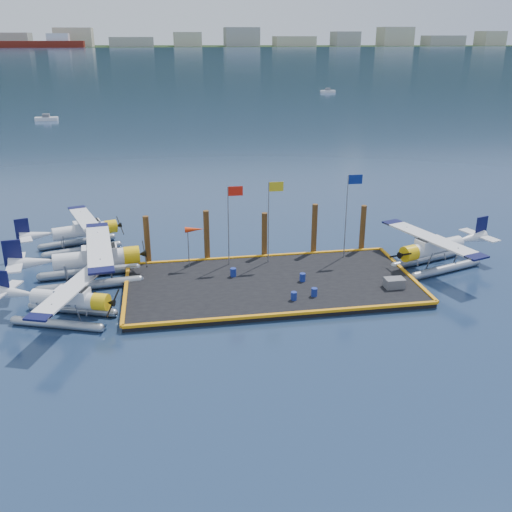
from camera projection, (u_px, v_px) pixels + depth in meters
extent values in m
plane|color=#192B4C|center=(271.00, 287.00, 40.08)|extent=(4000.00, 4000.00, 0.00)
cube|color=black|center=(271.00, 284.00, 40.01)|extent=(20.00, 10.00, 0.40)
cube|color=black|center=(158.00, 45.00, 1051.24)|extent=(3000.00, 500.00, 0.30)
cube|color=#591B0C|center=(29.00, 45.00, 801.28)|extent=(150.00, 22.00, 10.00)
cube|color=silver|center=(58.00, 38.00, 804.22)|extent=(30.00, 16.00, 12.00)
cone|color=black|center=(9.00, 42.00, 1364.70)|extent=(1400.00, 1400.00, 520.00)
cone|color=black|center=(137.00, 42.00, 1457.12)|extent=(1300.00, 1300.00, 430.00)
cone|color=black|center=(298.00, 42.00, 1427.16)|extent=(1100.00, 1100.00, 360.00)
cone|color=slate|center=(354.00, 40.00, 2178.53)|extent=(1300.00, 1300.00, 560.00)
cone|color=slate|center=(439.00, 40.00, 2133.08)|extent=(1000.00, 1000.00, 420.00)
cylinder|color=gray|center=(72.00, 309.00, 36.22)|extent=(5.44, 2.41, 0.54)
cylinder|color=gray|center=(57.00, 324.00, 34.40)|extent=(5.44, 2.41, 0.54)
cylinder|color=silver|center=(65.00, 299.00, 34.84)|extent=(4.28, 2.36, 0.99)
cube|color=silver|center=(73.00, 295.00, 34.63)|extent=(2.20, 1.61, 0.81)
cube|color=black|center=(76.00, 293.00, 34.52)|extent=(1.51, 1.32, 0.50)
cylinder|color=yellow|center=(101.00, 302.00, 34.45)|extent=(1.20, 1.29, 1.05)
cube|color=black|center=(113.00, 303.00, 34.32)|extent=(0.73, 1.91, 1.01)
cube|color=silver|center=(72.00, 288.00, 34.47)|extent=(4.03, 8.09, 0.11)
cube|color=#0B0C37|center=(99.00, 265.00, 38.03)|extent=(1.55, 1.22, 0.12)
cube|color=#0B0C37|center=(38.00, 317.00, 30.91)|extent=(1.55, 1.22, 0.12)
cube|color=#0B0C37|center=(1.00, 282.00, 35.24)|extent=(0.97, 0.44, 1.53)
cube|color=silver|center=(4.00, 291.00, 35.43)|extent=(1.81, 3.16, 0.09)
cylinder|color=gray|center=(89.00, 272.00, 41.75)|extent=(6.80, 1.43, 0.65)
cylinder|color=gray|center=(90.00, 285.00, 39.60)|extent=(6.80, 1.43, 0.65)
cylinder|color=silver|center=(91.00, 259.00, 40.20)|extent=(5.18, 1.77, 1.20)
cube|color=silver|center=(100.00, 253.00, 40.23)|extent=(2.52, 1.47, 0.98)
cube|color=black|center=(104.00, 250.00, 40.24)|extent=(1.65, 1.31, 0.60)
cylinder|color=yellow|center=(132.00, 255.00, 40.93)|extent=(1.23, 1.38, 1.27)
cube|color=black|center=(145.00, 254.00, 41.17)|extent=(0.34, 2.42, 1.23)
cube|color=silver|center=(99.00, 246.00, 40.03)|extent=(2.75, 9.95, 0.13)
cube|color=#0B0C37|center=(97.00, 226.00, 44.24)|extent=(1.74, 1.16, 0.14)
cube|color=#0B0C37|center=(101.00, 271.00, 35.83)|extent=(1.74, 1.16, 0.14)
cube|color=#0B0C37|center=(12.00, 253.00, 38.54)|extent=(1.21, 0.27, 1.86)
cube|color=silver|center=(16.00, 263.00, 38.83)|extent=(1.40, 3.80, 0.11)
cylinder|color=gray|center=(77.00, 242.00, 47.95)|extent=(5.80, 2.32, 0.57)
cylinder|color=gray|center=(82.00, 250.00, 46.21)|extent=(5.80, 2.32, 0.57)
cylinder|color=silver|center=(80.00, 231.00, 46.69)|extent=(4.53, 2.33, 1.05)
cube|color=silver|center=(87.00, 226.00, 46.81)|extent=(2.31, 1.63, 0.86)
cube|color=black|center=(90.00, 223.00, 46.87)|extent=(1.57, 1.35, 0.52)
cylinder|color=yellow|center=(111.00, 227.00, 47.74)|extent=(1.24, 1.34, 1.10)
cube|color=black|center=(120.00, 225.00, 48.08)|extent=(0.69, 2.04, 1.07)
cube|color=silver|center=(86.00, 221.00, 46.64)|extent=(3.93, 8.60, 0.11)
cube|color=#0B0C37|center=(77.00, 208.00, 50.04)|extent=(1.62, 1.25, 0.12)
cube|color=#0B0C37|center=(98.00, 235.00, 43.24)|extent=(1.62, 1.25, 0.12)
cube|color=#0B0C37|center=(22.00, 229.00, 44.53)|extent=(1.03, 0.42, 1.62)
cube|color=silver|center=(25.00, 236.00, 44.79)|extent=(1.79, 3.34, 0.10)
cylinder|color=gray|center=(447.00, 269.00, 42.45)|extent=(6.10, 2.51, 0.60)
cylinder|color=gray|center=(426.00, 259.00, 44.27)|extent=(6.10, 2.51, 0.60)
cylinder|color=silver|center=(436.00, 248.00, 42.78)|extent=(4.78, 2.50, 1.10)
cube|color=silver|center=(430.00, 244.00, 42.40)|extent=(2.44, 1.74, 0.90)
cube|color=black|center=(428.00, 243.00, 42.19)|extent=(1.66, 1.44, 0.55)
cylinder|color=yellow|center=(409.00, 253.00, 41.65)|extent=(1.32, 1.42, 1.16)
cube|color=black|center=(400.00, 255.00, 41.28)|extent=(0.75, 2.14, 1.13)
cube|color=silver|center=(431.00, 238.00, 42.21)|extent=(4.25, 9.05, 0.12)
cube|color=#0B0C37|center=(477.00, 257.00, 38.66)|extent=(1.71, 1.33, 0.13)
cube|color=#0B0C37|center=(393.00, 222.00, 45.77)|extent=(1.71, 1.33, 0.13)
cube|color=#0B0C37|center=(481.00, 227.00, 44.46)|extent=(1.09, 0.46, 1.71)
cube|color=silver|center=(479.00, 235.00, 44.65)|extent=(1.92, 3.52, 0.10)
cylinder|color=navy|center=(233.00, 272.00, 40.77)|extent=(0.43, 0.43, 0.61)
cylinder|color=navy|center=(314.00, 292.00, 37.67)|extent=(0.40, 0.40, 0.56)
cylinder|color=navy|center=(303.00, 277.00, 39.97)|extent=(0.41, 0.41, 0.58)
cylinder|color=navy|center=(294.00, 296.00, 37.14)|extent=(0.39, 0.39, 0.55)
cube|color=#58575C|center=(394.00, 283.00, 38.96)|extent=(1.32, 0.88, 0.66)
cylinder|color=gray|center=(228.00, 226.00, 41.96)|extent=(0.08, 0.08, 6.00)
cube|color=red|center=(235.00, 191.00, 41.08)|extent=(1.10, 0.03, 0.70)
cylinder|color=gray|center=(268.00, 223.00, 42.38)|extent=(0.08, 0.08, 6.20)
cube|color=gold|center=(276.00, 187.00, 41.47)|extent=(1.10, 0.03, 0.70)
cylinder|color=gray|center=(346.00, 217.00, 43.26)|extent=(0.08, 0.08, 6.50)
cube|color=navy|center=(355.00, 179.00, 42.30)|extent=(1.10, 0.03, 0.70)
cylinder|color=gray|center=(188.00, 248.00, 42.03)|extent=(0.07, 0.07, 3.00)
cone|color=red|center=(194.00, 229.00, 41.61)|extent=(1.40, 0.44, 0.44)
cylinder|color=#4D2F16|center=(147.00, 242.00, 43.00)|extent=(0.44, 0.44, 4.00)
cylinder|color=#4D2F16|center=(207.00, 237.00, 43.67)|extent=(0.44, 0.44, 4.20)
cylinder|color=#4D2F16|center=(264.00, 236.00, 44.43)|extent=(0.44, 0.44, 3.80)
cylinder|color=#4D2F16|center=(314.00, 231.00, 44.96)|extent=(0.44, 0.44, 4.30)
cylinder|color=#4D2F16|center=(363.00, 230.00, 45.64)|extent=(0.44, 0.44, 4.00)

